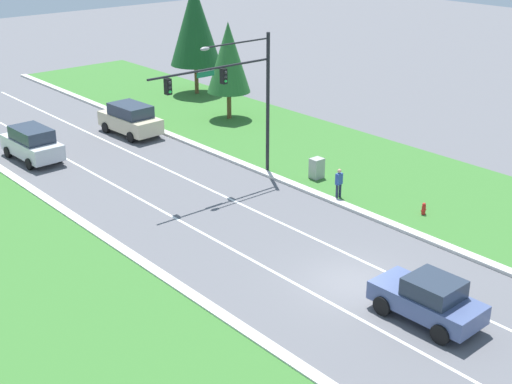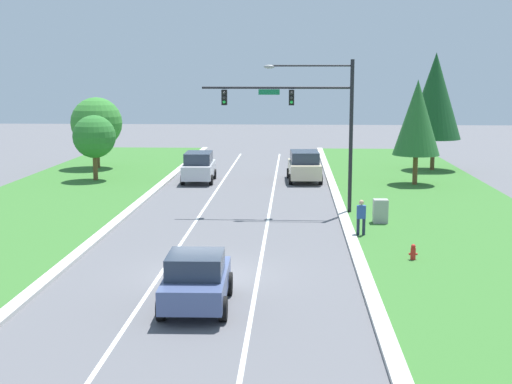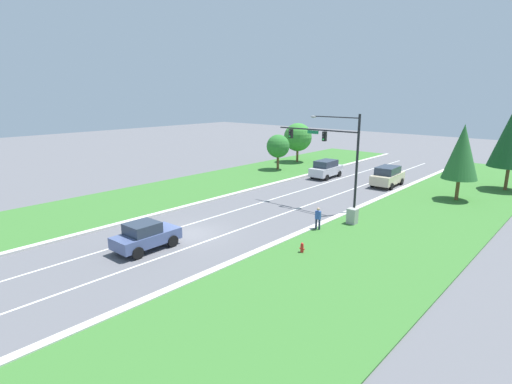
{
  "view_description": "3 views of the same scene",
  "coord_description": "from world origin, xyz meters",
  "px_view_note": "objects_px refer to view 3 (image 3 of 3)",
  "views": [
    {
      "loc": [
        -19.69,
        -16.87,
        14.46
      ],
      "look_at": [
        1.76,
        8.16,
        1.07
      ],
      "focal_mm": 50.0,
      "sensor_mm": 36.0,
      "label": 1
    },
    {
      "loc": [
        3.03,
        -25.06,
        7.23
      ],
      "look_at": [
        1.3,
        8.15,
        1.76
      ],
      "focal_mm": 50.0,
      "sensor_mm": 36.0,
      "label": 2
    },
    {
      "loc": [
        20.9,
        -16.64,
        9.57
      ],
      "look_at": [
        -1.57,
        8.58,
        1.2
      ],
      "focal_mm": 28.0,
      "sensor_mm": 36.0,
      "label": 3
    }
  ],
  "objects_px": {
    "traffic_signal_mast": "(333,146)",
    "silver_suv": "(326,169)",
    "slate_blue_sedan": "(145,236)",
    "oak_near_left_tree": "(298,137)",
    "oak_far_left_tree": "(278,146)",
    "utility_cabinet": "(352,217)",
    "conifer_near_right_tree": "(462,152)",
    "pedestrian": "(318,218)",
    "fire_hydrant": "(302,248)",
    "champagne_suv": "(388,176)"
  },
  "relations": [
    {
      "from": "champagne_suv",
      "to": "pedestrian",
      "type": "relative_size",
      "value": 2.92
    },
    {
      "from": "pedestrian",
      "to": "conifer_near_right_tree",
      "type": "xyz_separation_m",
      "value": [
        4.97,
        15.42,
        3.54
      ]
    },
    {
      "from": "slate_blue_sedan",
      "to": "utility_cabinet",
      "type": "bearing_deg",
      "value": 59.33
    },
    {
      "from": "champagne_suv",
      "to": "utility_cabinet",
      "type": "distance_m",
      "value": 14.5
    },
    {
      "from": "utility_cabinet",
      "to": "silver_suv",
      "type": "bearing_deg",
      "value": 128.51
    },
    {
      "from": "oak_near_left_tree",
      "to": "oak_far_left_tree",
      "type": "relative_size",
      "value": 1.22
    },
    {
      "from": "conifer_near_right_tree",
      "to": "traffic_signal_mast",
      "type": "bearing_deg",
      "value": -126.38
    },
    {
      "from": "slate_blue_sedan",
      "to": "oak_near_left_tree",
      "type": "relative_size",
      "value": 0.76
    },
    {
      "from": "slate_blue_sedan",
      "to": "oak_far_left_tree",
      "type": "distance_m",
      "value": 28.6
    },
    {
      "from": "silver_suv",
      "to": "oak_far_left_tree",
      "type": "xyz_separation_m",
      "value": [
        -7.15,
        -0.03,
        2.01
      ]
    },
    {
      "from": "traffic_signal_mast",
      "to": "pedestrian",
      "type": "distance_m",
      "value": 7.44
    },
    {
      "from": "silver_suv",
      "to": "oak_near_left_tree",
      "type": "relative_size",
      "value": 0.85
    },
    {
      "from": "silver_suv",
      "to": "utility_cabinet",
      "type": "relative_size",
      "value": 3.83
    },
    {
      "from": "traffic_signal_mast",
      "to": "silver_suv",
      "type": "xyz_separation_m",
      "value": [
        -7.2,
        10.75,
        -4.3
      ]
    },
    {
      "from": "slate_blue_sedan",
      "to": "oak_far_left_tree",
      "type": "xyz_separation_m",
      "value": [
        -10.57,
        26.49,
        2.16
      ]
    },
    {
      "from": "slate_blue_sedan",
      "to": "fire_hydrant",
      "type": "height_order",
      "value": "slate_blue_sedan"
    },
    {
      "from": "fire_hydrant",
      "to": "traffic_signal_mast",
      "type": "bearing_deg",
      "value": 112.02
    },
    {
      "from": "conifer_near_right_tree",
      "to": "oak_near_left_tree",
      "type": "height_order",
      "value": "conifer_near_right_tree"
    },
    {
      "from": "utility_cabinet",
      "to": "fire_hydrant",
      "type": "distance_m",
      "value": 7.08
    },
    {
      "from": "pedestrian",
      "to": "oak_near_left_tree",
      "type": "bearing_deg",
      "value": -56.18
    },
    {
      "from": "conifer_near_right_tree",
      "to": "oak_far_left_tree",
      "type": "relative_size",
      "value": 1.53
    },
    {
      "from": "fire_hydrant",
      "to": "oak_far_left_tree",
      "type": "xyz_separation_m",
      "value": [
        -18.3,
        20.49,
        2.71
      ]
    },
    {
      "from": "silver_suv",
      "to": "oak_far_left_tree",
      "type": "relative_size",
      "value": 1.04
    },
    {
      "from": "traffic_signal_mast",
      "to": "pedestrian",
      "type": "height_order",
      "value": "traffic_signal_mast"
    },
    {
      "from": "conifer_near_right_tree",
      "to": "oak_near_left_tree",
      "type": "xyz_separation_m",
      "value": [
        -23.23,
        7.26,
        -0.91
      ]
    },
    {
      "from": "fire_hydrant",
      "to": "silver_suv",
      "type": "bearing_deg",
      "value": 118.51
    },
    {
      "from": "traffic_signal_mast",
      "to": "fire_hydrant",
      "type": "xyz_separation_m",
      "value": [
        3.95,
        -9.78,
        -5.0
      ]
    },
    {
      "from": "pedestrian",
      "to": "silver_suv",
      "type": "bearing_deg",
      "value": -64.74
    },
    {
      "from": "silver_suv",
      "to": "pedestrian",
      "type": "bearing_deg",
      "value": -61.59
    },
    {
      "from": "oak_near_left_tree",
      "to": "oak_far_left_tree",
      "type": "distance_m",
      "value": 6.65
    },
    {
      "from": "silver_suv",
      "to": "champagne_suv",
      "type": "xyz_separation_m",
      "value": [
        7.2,
        0.6,
        0.03
      ]
    },
    {
      "from": "champagne_suv",
      "to": "traffic_signal_mast",
      "type": "bearing_deg",
      "value": -92.97
    },
    {
      "from": "oak_near_left_tree",
      "to": "traffic_signal_mast",
      "type": "bearing_deg",
      "value": -47.07
    },
    {
      "from": "champagne_suv",
      "to": "fire_hydrant",
      "type": "xyz_separation_m",
      "value": [
        3.95,
        -21.12,
        -0.73
      ]
    },
    {
      "from": "utility_cabinet",
      "to": "fire_hydrant",
      "type": "height_order",
      "value": "utility_cabinet"
    },
    {
      "from": "champagne_suv",
      "to": "utility_cabinet",
      "type": "bearing_deg",
      "value": -78.94
    },
    {
      "from": "pedestrian",
      "to": "utility_cabinet",
      "type": "bearing_deg",
      "value": -118.19
    },
    {
      "from": "utility_cabinet",
      "to": "fire_hydrant",
      "type": "bearing_deg",
      "value": -86.45
    },
    {
      "from": "champagne_suv",
      "to": "pedestrian",
      "type": "height_order",
      "value": "champagne_suv"
    },
    {
      "from": "silver_suv",
      "to": "fire_hydrant",
      "type": "relative_size",
      "value": 6.76
    },
    {
      "from": "traffic_signal_mast",
      "to": "oak_far_left_tree",
      "type": "bearing_deg",
      "value": 143.24
    },
    {
      "from": "utility_cabinet",
      "to": "conifer_near_right_tree",
      "type": "distance_m",
      "value": 13.71
    },
    {
      "from": "conifer_near_right_tree",
      "to": "fire_hydrant",
      "type": "bearing_deg",
      "value": -99.61
    },
    {
      "from": "traffic_signal_mast",
      "to": "oak_near_left_tree",
      "type": "distance_m",
      "value": 23.49
    },
    {
      "from": "traffic_signal_mast",
      "to": "pedestrian",
      "type": "bearing_deg",
      "value": -67.31
    },
    {
      "from": "fire_hydrant",
      "to": "oak_near_left_tree",
      "type": "distance_m",
      "value": 33.64
    },
    {
      "from": "traffic_signal_mast",
      "to": "silver_suv",
      "type": "relative_size",
      "value": 1.69
    },
    {
      "from": "utility_cabinet",
      "to": "pedestrian",
      "type": "bearing_deg",
      "value": -113.16
    },
    {
      "from": "slate_blue_sedan",
      "to": "oak_near_left_tree",
      "type": "distance_m",
      "value": 35.2
    },
    {
      "from": "silver_suv",
      "to": "oak_near_left_tree",
      "type": "distance_m",
      "value": 11.13
    }
  ]
}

